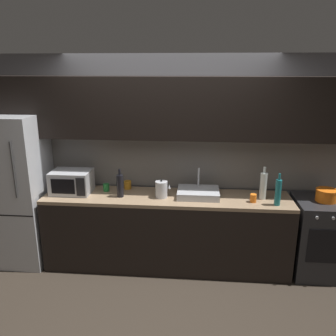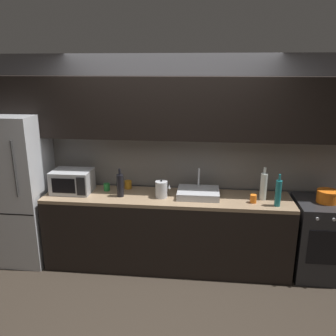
{
  "view_description": "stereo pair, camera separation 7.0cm",
  "coord_description": "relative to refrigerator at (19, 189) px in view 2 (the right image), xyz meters",
  "views": [
    {
      "loc": [
        0.34,
        -2.85,
        2.35
      ],
      "look_at": [
        0.02,
        0.9,
        1.24
      ],
      "focal_mm": 36.87,
      "sensor_mm": 36.0,
      "label": 1
    },
    {
      "loc": [
        0.41,
        -2.84,
        2.35
      ],
      "look_at": [
        0.02,
        0.9,
        1.24
      ],
      "focal_mm": 36.87,
      "sensor_mm": 36.0,
      "label": 2
    }
  ],
  "objects": [
    {
      "name": "ground_plane",
      "position": [
        1.82,
        -0.9,
        -0.91
      ],
      "size": [
        10.0,
        10.0,
        0.0
      ],
      "primitive_type": "plane",
      "color": "#2D261E"
    },
    {
      "name": "back_wall",
      "position": [
        1.82,
        0.3,
        0.64
      ],
      "size": [
        4.62,
        0.44,
        2.5
      ],
      "color": "slate",
      "rests_on": "ground"
    },
    {
      "name": "counter_run",
      "position": [
        1.82,
        0.0,
        -0.46
      ],
      "size": [
        2.88,
        0.6,
        0.9
      ],
      "color": "black",
      "rests_on": "ground"
    },
    {
      "name": "refrigerator",
      "position": [
        0.0,
        0.0,
        0.0
      ],
      "size": [
        0.68,
        0.69,
        1.83
      ],
      "color": "#B7BABF",
      "rests_on": "ground"
    },
    {
      "name": "oven_range",
      "position": [
        3.6,
        -0.0,
        -0.46
      ],
      "size": [
        0.6,
        0.62,
        0.9
      ],
      "color": "#232326",
      "rests_on": "ground"
    },
    {
      "name": "microwave",
      "position": [
        0.68,
        0.02,
        0.12
      ],
      "size": [
        0.46,
        0.35,
        0.27
      ],
      "color": "#A8AAAF",
      "rests_on": "counter_run"
    },
    {
      "name": "sink_basin",
      "position": [
        2.18,
        0.03,
        0.03
      ],
      "size": [
        0.48,
        0.38,
        0.3
      ],
      "color": "#ADAFB5",
      "rests_on": "counter_run"
    },
    {
      "name": "kettle",
      "position": [
        1.76,
        -0.04,
        0.08
      ],
      "size": [
        0.18,
        0.14,
        0.22
      ],
      "color": "#B7BABF",
      "rests_on": "counter_run"
    },
    {
      "name": "wine_bottle_dark",
      "position": [
        1.28,
        -0.07,
        0.12
      ],
      "size": [
        0.08,
        0.08,
        0.33
      ],
      "color": "black",
      "rests_on": "counter_run"
    },
    {
      "name": "wine_bottle_teal",
      "position": [
        3.04,
        -0.17,
        0.14
      ],
      "size": [
        0.07,
        0.07,
        0.36
      ],
      "color": "#19666B",
      "rests_on": "counter_run"
    },
    {
      "name": "wine_bottle_clear",
      "position": [
        2.92,
        0.02,
        0.15
      ],
      "size": [
        0.08,
        0.08,
        0.38
      ],
      "color": "silver",
      "rests_on": "counter_run"
    },
    {
      "name": "mug_amber",
      "position": [
        1.32,
        0.2,
        0.04
      ],
      "size": [
        0.09,
        0.09,
        0.1
      ],
      "primitive_type": "cylinder",
      "color": "#B27019",
      "rests_on": "counter_run"
    },
    {
      "name": "mug_orange",
      "position": [
        2.79,
        -0.1,
        0.03
      ],
      "size": [
        0.07,
        0.07,
        0.09
      ],
      "primitive_type": "cylinder",
      "color": "orange",
      "rests_on": "counter_run"
    },
    {
      "name": "mug_green",
      "position": [
        1.07,
        0.11,
        0.03
      ],
      "size": [
        0.07,
        0.07,
        0.09
      ],
      "primitive_type": "cylinder",
      "color": "#1E6B2D",
      "rests_on": "counter_run"
    },
    {
      "name": "cooking_pot",
      "position": [
        3.61,
        0.0,
        0.06
      ],
      "size": [
        0.23,
        0.23,
        0.14
      ],
      "color": "orange",
      "rests_on": "oven_range"
    }
  ]
}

